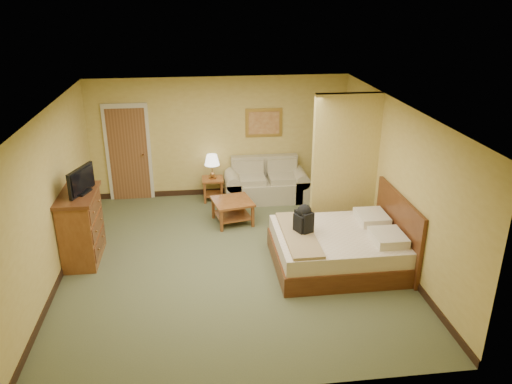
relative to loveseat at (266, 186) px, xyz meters
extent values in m
plane|color=#52593A|center=(-0.95, -2.57, -0.29)|extent=(6.00, 6.00, 0.00)
plane|color=white|center=(-0.95, -2.57, 2.31)|extent=(6.00, 6.00, 0.00)
cube|color=tan|center=(-0.95, 0.43, 1.01)|extent=(5.50, 0.02, 2.60)
cube|color=tan|center=(-3.70, -2.57, 1.01)|extent=(0.02, 6.00, 2.60)
cube|color=tan|center=(1.80, -2.57, 1.01)|extent=(0.02, 6.00, 2.60)
cube|color=tan|center=(1.20, -1.65, 1.01)|extent=(1.20, 0.15, 2.60)
cube|color=beige|center=(-2.90, 0.40, 0.76)|extent=(0.94, 0.06, 2.10)
cube|color=brown|center=(-2.90, 0.38, 0.71)|extent=(0.80, 0.04, 2.00)
cylinder|color=#A2703B|center=(-2.60, 0.33, 0.71)|extent=(0.04, 0.12, 0.04)
cube|color=black|center=(-0.95, 0.42, -0.23)|extent=(5.50, 0.02, 0.12)
cube|color=tan|center=(0.00, -0.05, -0.07)|extent=(1.46, 0.78, 0.44)
cube|color=tan|center=(0.00, 0.29, 0.38)|extent=(1.46, 0.19, 0.46)
cube|color=tan|center=(-0.73, -0.05, -0.05)|extent=(0.31, 0.78, 0.49)
cube|color=tan|center=(0.73, -0.05, -0.05)|extent=(0.31, 0.78, 0.49)
cube|color=brown|center=(-1.15, 0.08, 0.19)|extent=(0.45, 0.45, 0.04)
cube|color=brown|center=(-1.15, 0.08, -0.16)|extent=(0.38, 0.38, 0.03)
cube|color=brown|center=(-1.33, -0.10, -0.06)|extent=(0.05, 0.05, 0.46)
cube|color=brown|center=(-0.97, -0.10, -0.06)|extent=(0.05, 0.05, 0.46)
cube|color=brown|center=(-1.33, 0.26, -0.06)|extent=(0.05, 0.05, 0.46)
cube|color=brown|center=(-0.97, 0.26, -0.06)|extent=(0.05, 0.05, 0.46)
cylinder|color=#A2703B|center=(-1.15, 0.08, 0.22)|extent=(0.16, 0.16, 0.04)
cylinder|color=#A2703B|center=(-1.15, 0.08, 0.43)|extent=(0.02, 0.02, 0.27)
cone|color=white|center=(-1.15, 0.08, 0.62)|extent=(0.32, 0.32, 0.22)
cube|color=brown|center=(-0.82, -1.11, 0.15)|extent=(0.86, 0.86, 0.04)
cube|color=brown|center=(-0.82, -1.11, -0.14)|extent=(0.74, 0.74, 0.03)
cube|color=brown|center=(-1.13, -1.42, -0.07)|extent=(0.05, 0.05, 0.44)
cube|color=brown|center=(-0.51, -0.80, -0.07)|extent=(0.05, 0.05, 0.44)
cube|color=#B78E3F|center=(0.00, 0.41, 1.31)|extent=(0.79, 0.03, 0.62)
cube|color=#A45D32|center=(0.00, 0.39, 1.31)|extent=(0.66, 0.02, 0.49)
cube|color=brown|center=(-3.42, -2.22, 0.28)|extent=(0.52, 1.05, 1.14)
cube|color=#4D2512|center=(-3.42, -2.22, 0.88)|extent=(0.59, 1.12, 0.06)
cube|color=black|center=(-3.32, -2.22, 0.92)|extent=(0.27, 0.35, 0.03)
cube|color=black|center=(-3.32, -2.22, 1.13)|extent=(0.28, 0.68, 0.42)
cube|color=#4D2512|center=(0.80, -2.94, -0.13)|extent=(2.16, 1.73, 0.32)
cube|color=beige|center=(0.80, -2.94, 0.16)|extent=(2.09, 1.66, 0.26)
cube|color=#4D2512|center=(1.76, -2.94, 0.30)|extent=(0.06, 1.83, 1.19)
cube|color=#EDE6CE|center=(1.45, -3.32, 0.36)|extent=(0.49, 0.59, 0.15)
cube|color=#EDE6CE|center=(1.45, -2.57, 0.36)|extent=(0.49, 0.59, 0.15)
cube|color=#947A51|center=(0.10, -2.94, 0.31)|extent=(0.49, 1.62, 0.05)
cube|color=black|center=(0.20, -2.87, 0.48)|extent=(0.30, 0.34, 0.39)
sphere|color=black|center=(0.20, -2.87, 0.68)|extent=(0.23, 0.23, 0.23)
camera|label=1|loc=(-1.47, -9.97, 3.96)|focal=35.00mm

